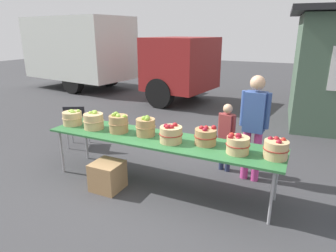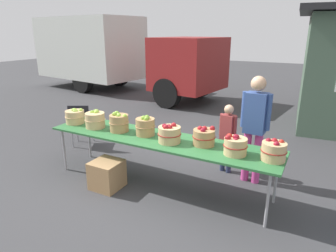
% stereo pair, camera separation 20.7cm
% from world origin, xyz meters
% --- Properties ---
extents(ground_plane, '(40.00, 40.00, 0.00)m').
position_xyz_m(ground_plane, '(0.00, 0.00, 0.00)').
color(ground_plane, '#38383A').
extents(market_table, '(3.50, 0.76, 0.75)m').
position_xyz_m(market_table, '(0.00, 0.00, 0.72)').
color(market_table, '#2D6B38').
rests_on(market_table, ground).
extents(apple_basket_green_0, '(0.33, 0.33, 0.26)m').
position_xyz_m(apple_basket_green_0, '(-1.60, -0.02, 0.87)').
color(apple_basket_green_0, tan).
rests_on(apple_basket_green_0, market_table).
extents(apple_basket_green_1, '(0.33, 0.33, 0.29)m').
position_xyz_m(apple_basket_green_1, '(-1.14, -0.04, 0.88)').
color(apple_basket_green_1, tan).
rests_on(apple_basket_green_1, market_table).
extents(apple_basket_green_2, '(0.31, 0.31, 0.31)m').
position_xyz_m(apple_basket_green_2, '(-0.69, -0.01, 0.89)').
color(apple_basket_green_2, '#A87F51').
rests_on(apple_basket_green_2, market_table).
extents(apple_basket_green_3, '(0.30, 0.30, 0.31)m').
position_xyz_m(apple_basket_green_3, '(-0.24, 0.03, 0.89)').
color(apple_basket_green_3, '#A87F51').
rests_on(apple_basket_green_3, market_table).
extents(apple_basket_red_0, '(0.33, 0.33, 0.27)m').
position_xyz_m(apple_basket_red_0, '(0.22, -0.07, 0.87)').
color(apple_basket_red_0, tan).
rests_on(apple_basket_red_0, market_table).
extents(apple_basket_red_1, '(0.31, 0.31, 0.27)m').
position_xyz_m(apple_basket_red_1, '(0.68, 0.06, 0.87)').
color(apple_basket_red_1, '#A87F51').
rests_on(apple_basket_red_1, market_table).
extents(apple_basket_red_2, '(0.31, 0.31, 0.27)m').
position_xyz_m(apple_basket_red_2, '(1.14, -0.06, 0.87)').
color(apple_basket_red_2, tan).
rests_on(apple_basket_red_2, market_table).
extents(apple_basket_red_3, '(0.31, 0.31, 0.26)m').
position_xyz_m(apple_basket_red_3, '(1.60, -0.01, 0.87)').
color(apple_basket_red_3, tan).
rests_on(apple_basket_red_3, market_table).
extents(vendor_adult, '(0.43, 0.23, 1.63)m').
position_xyz_m(vendor_adult, '(1.20, 0.77, 0.96)').
color(vendor_adult, '#CC3F8C').
rests_on(vendor_adult, ground).
extents(child_customer, '(0.30, 0.19, 1.14)m').
position_xyz_m(child_customer, '(0.76, 0.91, 0.67)').
color(child_customer, '#262D4C').
rests_on(child_customer, ground).
extents(box_truck, '(7.92, 3.20, 2.75)m').
position_xyz_m(box_truck, '(-5.41, 5.65, 1.49)').
color(box_truck, silver).
rests_on(box_truck, ground).
extents(folding_chair, '(0.54, 0.54, 0.86)m').
position_xyz_m(folding_chair, '(-2.18, 0.67, 0.51)').
color(folding_chair, black).
rests_on(folding_chair, ground).
extents(produce_crate, '(0.42, 0.42, 0.42)m').
position_xyz_m(produce_crate, '(-0.63, -0.43, 0.21)').
color(produce_crate, '#A87F51').
rests_on(produce_crate, ground).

